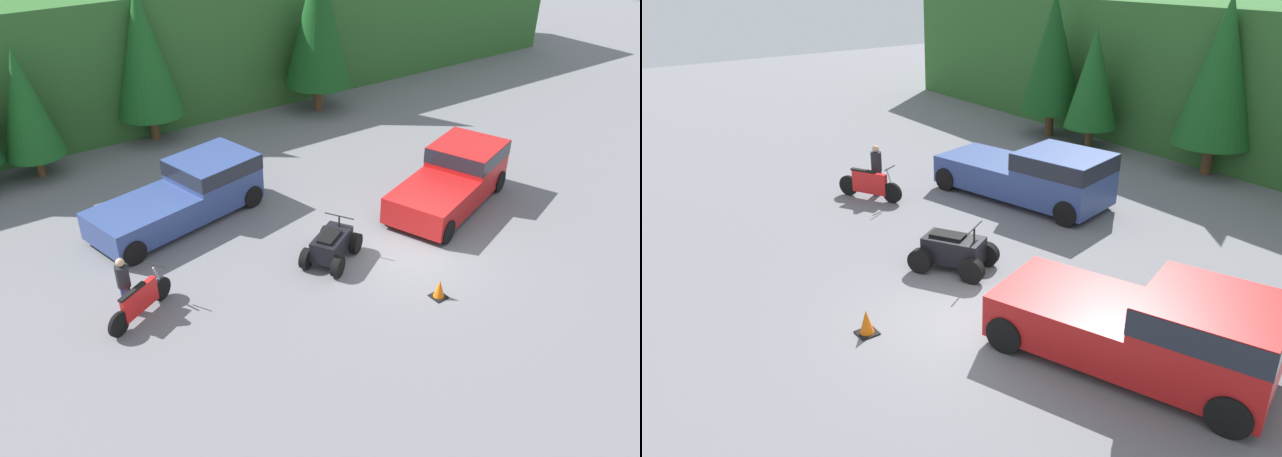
% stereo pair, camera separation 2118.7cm
% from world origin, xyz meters
% --- Properties ---
extents(ground_plane, '(80.00, 80.00, 0.00)m').
position_xyz_m(ground_plane, '(0.00, 0.00, 0.00)').
color(ground_plane, slate).
extents(hillside_backdrop, '(44.00, 6.00, 5.61)m').
position_xyz_m(hillside_backdrop, '(0.00, 16.00, 2.81)').
color(hillside_backdrop, '#2D6028').
rests_on(hillside_backdrop, ground_plane).
extents(tree_mid_left, '(2.12, 2.12, 4.81)m').
position_xyz_m(tree_mid_left, '(-7.81, 11.72, 2.83)').
color(tree_mid_left, brown).
rests_on(tree_mid_left, ground_plane).
extents(tree_mid_right, '(2.72, 2.72, 6.19)m').
position_xyz_m(tree_mid_right, '(-2.95, 12.63, 3.64)').
color(tree_mid_right, brown).
rests_on(tree_mid_right, ground_plane).
extents(tree_right, '(3.06, 3.06, 6.95)m').
position_xyz_m(tree_right, '(4.69, 11.57, 4.08)').
color(tree_right, brown).
rests_on(tree_right, ground_plane).
extents(pickup_truck_red, '(5.64, 3.80, 1.80)m').
position_xyz_m(pickup_truck_red, '(3.41, 1.54, 0.95)').
color(pickup_truck_red, red).
rests_on(pickup_truck_red, ground_plane).
extents(pickup_truck_second, '(6.03, 3.42, 1.80)m').
position_xyz_m(pickup_truck_second, '(-4.46, 5.74, 0.95)').
color(pickup_truck_second, '#334784').
rests_on(pickup_truck_second, ground_plane).
extents(dirt_bike, '(2.09, 1.24, 1.17)m').
position_xyz_m(dirt_bike, '(-7.80, 1.63, 0.49)').
color(dirt_bike, black).
rests_on(dirt_bike, ground_plane).
extents(quad_atv, '(2.33, 2.05, 1.23)m').
position_xyz_m(quad_atv, '(-2.20, 0.95, 0.48)').
color(quad_atv, black).
rests_on(quad_atv, ground_plane).
extents(rider_person, '(0.42, 0.42, 1.67)m').
position_xyz_m(rider_person, '(-8.02, 2.03, 0.91)').
color(rider_person, navy).
rests_on(rider_person, ground_plane).
extents(traffic_cone, '(0.42, 0.42, 0.55)m').
position_xyz_m(traffic_cone, '(-0.88, -2.21, 0.25)').
color(traffic_cone, black).
rests_on(traffic_cone, ground_plane).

